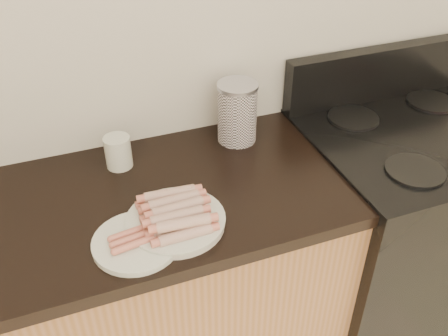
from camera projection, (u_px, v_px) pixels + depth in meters
name	position (u px, v px, depth m)	size (l,w,h in m)	color
wall_back	(169.00, 18.00, 1.49)	(4.00, 0.04, 2.60)	silver
stove	(396.00, 232.00, 1.96)	(0.76, 0.65, 0.91)	black
stove_panel	(379.00, 73.00, 1.85)	(0.76, 0.06, 0.20)	black
burner_near_left	(415.00, 171.00, 1.52)	(0.18, 0.18, 0.01)	black
burner_far_left	(353.00, 118.00, 1.77)	(0.18, 0.18, 0.01)	black
burner_far_right	(431.00, 102.00, 1.87)	(0.18, 0.18, 0.01)	black
main_plate	(176.00, 222.00, 1.34)	(0.26, 0.26, 0.02)	white
side_plate	(136.00, 242.00, 1.28)	(0.23, 0.23, 0.02)	white
hotdog_pile	(175.00, 212.00, 1.32)	(0.14, 0.19, 0.06)	maroon
plain_sausages	(136.00, 237.00, 1.27)	(0.12, 0.08, 0.02)	#B56141
canister	(237.00, 112.00, 1.63)	(0.13, 0.13, 0.21)	white
mug	(118.00, 152.00, 1.53)	(0.08, 0.08, 0.10)	silver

